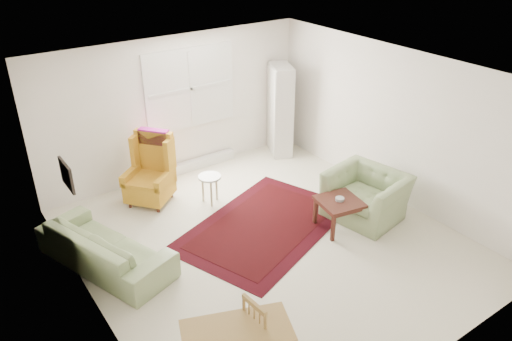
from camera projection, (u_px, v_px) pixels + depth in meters
room at (261, 159)px, 6.88m from camera, size 5.04×5.54×2.51m
rug at (264, 226)px, 7.64m from camera, size 3.14×2.56×0.03m
sofa at (104, 240)px, 6.65m from camera, size 1.41×2.16×0.81m
armchair at (366, 191)px, 7.73m from camera, size 1.18×1.29×0.88m
wingback_chair at (148, 170)px, 8.03m from camera, size 0.99×0.98×1.18m
coffee_table at (338, 214)px, 7.51m from camera, size 0.70×0.70×0.49m
stool at (210, 189)px, 8.17m from camera, size 0.41×0.41×0.50m
cabinet at (280, 110)px, 9.62m from camera, size 0.62×0.79×1.76m
desk_chair at (267, 328)px, 5.19m from camera, size 0.42×0.42×0.89m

